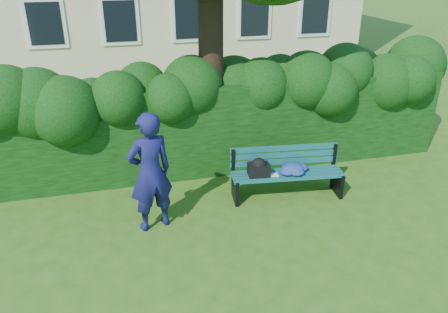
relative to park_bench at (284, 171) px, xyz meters
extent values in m
plane|color=#2E5A12|center=(-1.13, -0.68, -0.50)|extent=(80.00, 80.00, 0.00)
cube|color=white|center=(-4.73, 9.30, 1.50)|extent=(1.30, 0.08, 1.60)
cube|color=black|center=(-4.73, 9.26, 1.50)|extent=(1.05, 0.04, 1.35)
cube|color=white|center=(-2.33, 9.30, 1.50)|extent=(1.30, 0.08, 1.60)
cube|color=black|center=(-2.33, 9.26, 1.50)|extent=(1.05, 0.04, 1.35)
cube|color=white|center=(0.07, 9.30, 1.50)|extent=(1.30, 0.08, 1.60)
cube|color=black|center=(0.07, 9.26, 1.50)|extent=(1.05, 0.04, 1.35)
cube|color=white|center=(2.47, 9.30, 1.50)|extent=(1.30, 0.08, 1.60)
cube|color=black|center=(2.47, 9.26, 1.50)|extent=(1.05, 0.04, 1.35)
cube|color=white|center=(4.87, 9.30, 1.50)|extent=(1.30, 0.08, 1.60)
cube|color=black|center=(4.87, 9.26, 1.50)|extent=(1.05, 0.04, 1.35)
cube|color=black|center=(-1.13, 1.52, 0.40)|extent=(10.00, 1.00, 1.80)
cylinder|color=black|center=(-0.98, 1.44, 2.05)|extent=(0.46, 0.46, 5.09)
cube|color=#0E4645|center=(0.03, -0.23, -0.05)|extent=(1.99, 0.34, 0.04)
cube|color=#0E4645|center=(0.05, -0.11, -0.05)|extent=(1.99, 0.34, 0.04)
cube|color=#0E4645|center=(0.06, 0.01, -0.05)|extent=(1.99, 0.34, 0.04)
cube|color=#0E4645|center=(0.07, 0.13, -0.05)|extent=(1.99, 0.34, 0.04)
cube|color=#0E4645|center=(0.08, 0.21, 0.08)|extent=(1.98, 0.27, 0.10)
cube|color=#0E4645|center=(0.09, 0.22, 0.21)|extent=(1.98, 0.27, 0.10)
cube|color=#0E4645|center=(0.09, 0.23, 0.34)|extent=(1.98, 0.27, 0.10)
cube|color=black|center=(-0.89, 0.06, -0.28)|extent=(0.12, 0.50, 0.44)
cube|color=black|center=(-0.86, 0.32, 0.15)|extent=(0.07, 0.07, 0.45)
cube|color=black|center=(-0.89, 0.01, -0.06)|extent=(0.11, 0.42, 0.05)
cube|color=black|center=(0.99, -0.16, -0.28)|extent=(0.12, 0.50, 0.44)
cube|color=black|center=(1.02, 0.09, 0.15)|extent=(0.07, 0.07, 0.45)
cube|color=black|center=(0.99, -0.21, -0.06)|extent=(0.11, 0.42, 0.05)
cube|color=white|center=(-0.23, -0.07, -0.02)|extent=(0.19, 0.15, 0.02)
cube|color=black|center=(-0.47, 0.01, 0.08)|extent=(0.40, 0.31, 0.22)
imported|color=#171851|center=(-2.39, -0.41, 0.47)|extent=(0.81, 0.65, 1.94)
camera|label=1|loc=(-2.80, -6.48, 3.48)|focal=35.00mm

